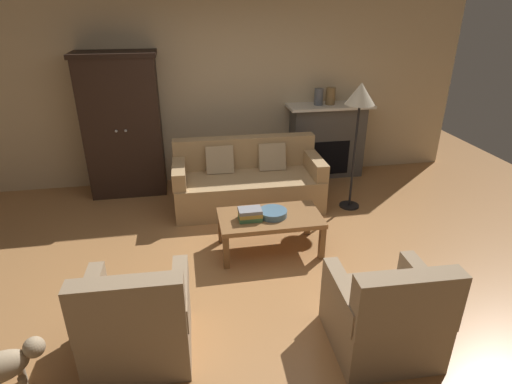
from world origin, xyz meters
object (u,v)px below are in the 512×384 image
object	(u,v)px
couch	(248,183)
armchair_near_right	(385,316)
fruit_bowl	(273,213)
book_stack	(250,214)
coffee_table	(270,220)
mantel_vase_bronze	(330,96)
armchair_near_left	(138,322)
mantel_vase_slate	(319,97)
dog	(3,367)
floor_lamp	(360,102)
fireplace	(327,140)
armoire	(123,125)

from	to	relation	value
couch	armchair_near_right	world-z (taller)	armchair_near_right
fruit_bowl	book_stack	bearing A→B (deg)	-171.58
coffee_table	armchair_near_right	xyz separation A→B (m)	(0.57, -1.57, -0.05)
mantel_vase_bronze	armchair_near_right	xyz separation A→B (m)	(-0.74, -3.53, -0.93)
armchair_near_left	armchair_near_right	size ratio (longest dim) A/B	1.00
book_stack	mantel_vase_slate	distance (m)	2.53
dog	floor_lamp	bearing A→B (deg)	34.13
couch	book_stack	xyz separation A→B (m)	(-0.17, -1.20, 0.17)
fireplace	dog	xyz separation A→B (m)	(-3.50, -3.48, -0.32)
fruit_bowl	floor_lamp	xyz separation A→B (m)	(1.24, 0.85, 0.96)
fruit_bowl	armoire	bearing A→B (deg)	131.20
book_stack	floor_lamp	distance (m)	1.97
armoire	book_stack	size ratio (longest dim) A/B	7.89
armchair_near_right	book_stack	bearing A→B (deg)	117.48
book_stack	floor_lamp	bearing A→B (deg)	30.80
book_stack	floor_lamp	xyz separation A→B (m)	(1.49, 0.89, 0.93)
armchair_near_right	floor_lamp	world-z (taller)	floor_lamp
armchair_near_right	dog	world-z (taller)	armchair_near_right
fireplace	armoire	xyz separation A→B (m)	(-2.95, -0.08, 0.40)
mantel_vase_slate	mantel_vase_bronze	size ratio (longest dim) A/B	0.97
armchair_near_right	mantel_vase_bronze	bearing A→B (deg)	78.17
armchair_near_left	armchair_near_right	bearing A→B (deg)	-8.40
fruit_bowl	dog	xyz separation A→B (m)	(-2.22, -1.49, -0.21)
armoire	fruit_bowl	world-z (taller)	armoire
fruit_bowl	mantel_vase_bronze	size ratio (longest dim) A/B	1.24
armoire	fruit_bowl	bearing A→B (deg)	-48.80
mantel_vase_slate	fireplace	bearing A→B (deg)	5.69
fireplace	book_stack	size ratio (longest dim) A/B	5.15
armchair_near_left	floor_lamp	world-z (taller)	floor_lamp
armoire	couch	world-z (taller)	armoire
book_stack	armchair_near_right	size ratio (longest dim) A/B	0.28
armoire	couch	bearing A→B (deg)	-25.17
book_stack	mantel_vase_bronze	xyz separation A→B (m)	(1.53, 2.01, 0.76)
book_stack	dog	world-z (taller)	book_stack
couch	mantel_vase_slate	distance (m)	1.70
armchair_near_left	fruit_bowl	bearing A→B (deg)	44.19
armoire	floor_lamp	size ratio (longest dim) A/B	1.18
armoire	armchair_near_left	size ratio (longest dim) A/B	2.19
armoire	dog	bearing A→B (deg)	-99.11
armoire	mantel_vase_slate	size ratio (longest dim) A/B	8.12
mantel_vase_slate	floor_lamp	world-z (taller)	floor_lamp
fireplace	dog	size ratio (longest dim) A/B	2.34
book_stack	mantel_vase_bronze	world-z (taller)	mantel_vase_bronze
fruit_bowl	floor_lamp	distance (m)	1.78
couch	book_stack	size ratio (longest dim) A/B	7.91
mantel_vase_slate	armchair_near_right	bearing A→B (deg)	-99.00
couch	floor_lamp	bearing A→B (deg)	-13.16
armoire	fruit_bowl	xyz separation A→B (m)	(1.67, -1.91, -0.51)
fireplace	fruit_bowl	distance (m)	2.37
couch	dog	size ratio (longest dim) A/B	3.59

